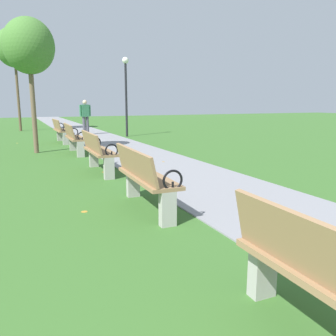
% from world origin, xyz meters
% --- Properties ---
extents(paved_walkway, '(2.26, 44.00, 0.02)m').
position_xyz_m(paved_walkway, '(1.13, 18.00, 0.01)').
color(paved_walkway, gray).
rests_on(paved_walkway, ground).
extents(park_bench_3, '(0.52, 1.61, 0.90)m').
position_xyz_m(park_bench_3, '(-0.50, 6.38, 0.49)').
color(park_bench_3, '#93704C').
rests_on(park_bench_3, ground).
extents(park_bench_4, '(0.49, 1.60, 0.90)m').
position_xyz_m(park_bench_4, '(-0.50, 9.28, 0.49)').
color(park_bench_4, '#93704C').
rests_on(park_bench_4, ground).
extents(park_bench_5, '(0.49, 1.61, 0.90)m').
position_xyz_m(park_bench_5, '(-0.50, 12.38, 0.49)').
color(park_bench_5, '#93704C').
rests_on(park_bench_5, ground).
extents(park_bench_6, '(0.50, 1.61, 0.90)m').
position_xyz_m(park_bench_6, '(-0.50, 15.48, 0.49)').
color(park_bench_6, '#93704C').
rests_on(park_bench_6, ground).
extents(tree_1, '(1.46, 1.46, 3.96)m').
position_xyz_m(tree_1, '(-1.55, 13.07, 3.13)').
color(tree_1, brown).
rests_on(tree_1, ground).
extents(tree_2, '(1.85, 1.85, 5.35)m').
position_xyz_m(tree_2, '(-1.77, 22.12, 4.31)').
color(tree_2, brown).
rests_on(tree_2, ground).
extents(pedestrian_walking, '(0.53, 0.25, 1.62)m').
position_xyz_m(pedestrian_walking, '(0.99, 18.25, 0.93)').
color(pedestrian_walking, '#4C4C56').
rests_on(pedestrian_walking, paved_walkway).
extents(lamp_post, '(0.28, 0.28, 3.48)m').
position_xyz_m(lamp_post, '(2.56, 16.82, 2.31)').
color(lamp_post, black).
rests_on(lamp_post, ground).
extents(scattered_leaves, '(3.98, 19.42, 0.02)m').
position_xyz_m(scattered_leaves, '(-0.09, 6.42, 0.01)').
color(scattered_leaves, gold).
rests_on(scattered_leaves, ground).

